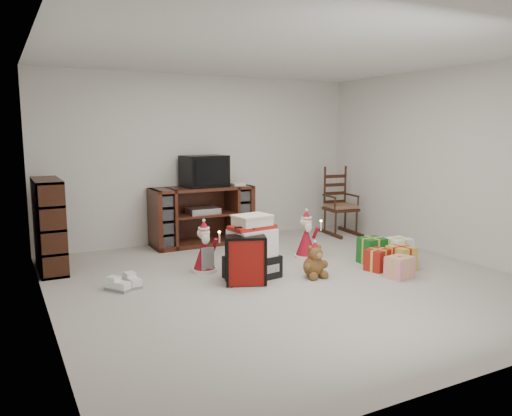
{
  "coord_description": "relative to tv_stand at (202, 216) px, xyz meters",
  "views": [
    {
      "loc": [
        -2.85,
        -4.63,
        1.67
      ],
      "look_at": [
        -0.1,
        0.6,
        0.76
      ],
      "focal_mm": 35.0,
      "sensor_mm": 36.0,
      "label": 1
    }
  ],
  "objects": [
    {
      "name": "room",
      "position": [
        0.16,
        -2.2,
        0.82
      ],
      "size": [
        5.01,
        5.01,
        2.51
      ],
      "color": "#B6B0A7",
      "rests_on": "ground"
    },
    {
      "name": "tv_stand",
      "position": [
        0.0,
        0.0,
        0.0
      ],
      "size": [
        1.51,
        0.54,
        0.86
      ],
      "rotation": [
        0.0,
        0.0,
        0.0
      ],
      "color": "#411912",
      "rests_on": "floor"
    },
    {
      "name": "bookshelf",
      "position": [
        -2.15,
        -0.47,
        0.1
      ],
      "size": [
        0.3,
        0.91,
        1.11
      ],
      "color": "#33190E",
      "rests_on": "floor"
    },
    {
      "name": "rocking_chair",
      "position": [
        2.27,
        -0.31,
        -0.04
      ],
      "size": [
        0.54,
        0.81,
        1.14
      ],
      "rotation": [
        0.0,
        0.0,
        -0.12
      ],
      "color": "#33190E",
      "rests_on": "floor"
    },
    {
      "name": "gift_pile",
      "position": [
        -0.14,
        -1.89,
        -0.12
      ],
      "size": [
        0.63,
        0.5,
        0.72
      ],
      "rotation": [
        0.0,
        0.0,
        0.16
      ],
      "color": "black",
      "rests_on": "floor"
    },
    {
      "name": "red_suitcase",
      "position": [
        -0.32,
        -2.08,
        -0.16
      ],
      "size": [
        0.47,
        0.35,
        0.63
      ],
      "rotation": [
        0.0,
        0.0,
        -0.37
      ],
      "color": "maroon",
      "rests_on": "floor"
    },
    {
      "name": "stocking",
      "position": [
        -0.01,
        -1.81,
        -0.15
      ],
      "size": [
        0.28,
        0.19,
        0.56
      ],
      "primitive_type": null,
      "rotation": [
        0.0,
        0.0,
        0.32
      ],
      "color": "#0D7711",
      "rests_on": "floor"
    },
    {
      "name": "teddy_bear",
      "position": [
        0.5,
        -2.2,
        -0.27
      ],
      "size": [
        0.25,
        0.22,
        0.37
      ],
      "color": "brown",
      "rests_on": "floor"
    },
    {
      "name": "santa_figurine",
      "position": [
        0.92,
        -1.4,
        -0.18
      ],
      "size": [
        0.31,
        0.3,
        0.64
      ],
      "color": "maroon",
      "rests_on": "floor"
    },
    {
      "name": "mrs_claus_figurine",
      "position": [
        -0.53,
        -1.4,
        -0.19
      ],
      "size": [
        0.31,
        0.29,
        0.63
      ],
      "color": "maroon",
      "rests_on": "floor"
    },
    {
      "name": "sneaker_pair",
      "position": [
        -1.53,
        -1.61,
        -0.38
      ],
      "size": [
        0.4,
        0.31,
        0.1
      ],
      "rotation": [
        0.0,
        0.0,
        0.41
      ],
      "color": "white",
      "rests_on": "floor"
    },
    {
      "name": "gift_cluster",
      "position": [
        1.51,
        -2.33,
        -0.3
      ],
      "size": [
        0.78,
        0.88,
        0.27
      ],
      "color": "#A11A12",
      "rests_on": "floor"
    },
    {
      "name": "crt_television",
      "position": [
        0.05,
        0.01,
        0.66
      ],
      "size": [
        0.67,
        0.52,
        0.46
      ],
      "rotation": [
        0.0,
        0.0,
        0.11
      ],
      "color": "black",
      "rests_on": "tv_stand"
    }
  ]
}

